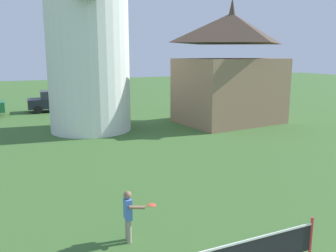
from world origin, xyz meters
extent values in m
cylinder|color=white|center=(1.68, 17.29, 6.46)|extent=(4.47, 4.47, 12.91)
cylinder|color=red|center=(2.64, 2.01, 0.55)|extent=(0.06, 0.06, 1.10)
cube|color=white|center=(0.40, 2.01, 0.97)|extent=(4.44, 0.02, 0.04)
cylinder|color=#9E937F|center=(-0.36, 4.63, 0.28)|extent=(0.11, 0.11, 0.56)
cylinder|color=#9E937F|center=(-0.37, 4.49, 0.28)|extent=(0.11, 0.11, 0.56)
cube|color=#4C7AD1|center=(-0.36, 4.56, 0.80)|extent=(0.17, 0.28, 0.49)
sphere|color=#89664C|center=(-0.36, 4.56, 1.14)|extent=(0.19, 0.19, 0.19)
cylinder|color=#89664C|center=(-0.35, 4.73, 0.78)|extent=(0.08, 0.08, 0.37)
cylinder|color=#89664C|center=(-0.21, 4.39, 0.88)|extent=(0.38, 0.10, 0.14)
cylinder|color=#D84C33|center=(-0.06, 4.38, 0.88)|extent=(0.22, 0.04, 0.04)
ellipsoid|color=#D84C33|center=(0.16, 4.37, 0.88)|extent=(0.19, 0.25, 0.03)
cube|color=#1E232D|center=(0.91, 25.22, 0.65)|extent=(4.33, 1.95, 0.70)
cube|color=#2D333D|center=(0.91, 25.22, 1.28)|extent=(2.46, 1.64, 0.56)
cylinder|color=black|center=(2.40, 25.98, 0.30)|extent=(0.61, 0.22, 0.60)
cylinder|color=black|center=(2.30, 24.28, 0.30)|extent=(0.61, 0.22, 0.60)
cylinder|color=black|center=(-0.47, 26.15, 0.30)|extent=(0.61, 0.22, 0.60)
cylinder|color=black|center=(-0.57, 24.46, 0.30)|extent=(0.61, 0.22, 0.60)
cube|color=#937056|center=(10.14, 15.98, 2.00)|extent=(6.40, 4.97, 4.00)
pyramid|color=#423328|center=(10.14, 15.98, 5.80)|extent=(6.72, 5.22, 1.80)
cone|color=#423328|center=(10.14, 15.98, 6.70)|extent=(0.70, 0.70, 1.80)
camera|label=1|loc=(-2.72, -2.79, 4.29)|focal=38.31mm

